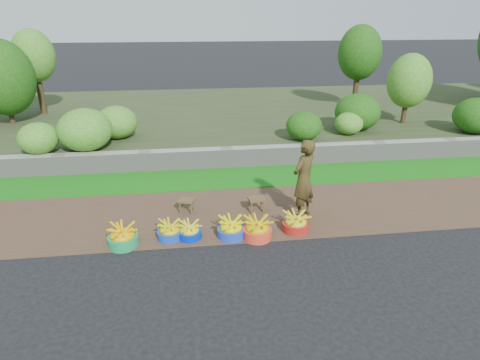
{
  "coord_description": "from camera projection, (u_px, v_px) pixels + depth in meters",
  "views": [
    {
      "loc": [
        -0.98,
        -6.41,
        3.98
      ],
      "look_at": [
        0.02,
        1.3,
        0.75
      ],
      "focal_mm": 30.0,
      "sensor_mm": 36.0,
      "label": 1
    }
  ],
  "objects": [
    {
      "name": "retaining_wall",
      "position": [
        227.0,
        158.0,
        11.16
      ],
      "size": [
        80.0,
        0.35,
        0.55
      ],
      "primitive_type": "cube",
      "color": "gray",
      "rests_on": "ground"
    },
    {
      "name": "earth_bank",
      "position": [
        214.0,
        117.0,
        15.66
      ],
      "size": [
        80.0,
        10.0,
        0.5
      ],
      "primitive_type": "cube",
      "color": "#323E21",
      "rests_on": "ground"
    },
    {
      "name": "vendor_woman",
      "position": [
        304.0,
        179.0,
        8.18
      ],
      "size": [
        0.73,
        0.7,
        1.68
      ],
      "primitive_type": "imported",
      "rotation": [
        0.0,
        0.0,
        3.84
      ],
      "color": "black",
      "rests_on": "dirt_shoulder"
    },
    {
      "name": "dirt_shoulder",
      "position": [
        240.0,
        213.0,
        8.65
      ],
      "size": [
        80.0,
        2.5,
        0.02
      ],
      "primitive_type": "cube",
      "color": "#4A3525",
      "rests_on": "ground"
    },
    {
      "name": "ground_plane",
      "position": [
        248.0,
        243.0,
        7.51
      ],
      "size": [
        120.0,
        120.0,
        0.0
      ],
      "primitive_type": "plane",
      "color": "black",
      "rests_on": "ground"
    },
    {
      "name": "basin_e",
      "position": [
        257.0,
        229.0,
        7.62
      ],
      "size": [
        0.56,
        0.56,
        0.42
      ],
      "color": "red",
      "rests_on": "ground"
    },
    {
      "name": "vegetation",
      "position": [
        224.0,
        60.0,
        13.74
      ],
      "size": [
        35.36,
        7.49,
        4.42
      ],
      "color": "#342815",
      "rests_on": "earth_bank"
    },
    {
      "name": "basin_c",
      "position": [
        190.0,
        231.0,
        7.62
      ],
      "size": [
        0.46,
        0.46,
        0.34
      ],
      "color": "#0225B8",
      "rests_on": "ground"
    },
    {
      "name": "stool_right",
      "position": [
        257.0,
        201.0,
        8.61
      ],
      "size": [
        0.37,
        0.3,
        0.31
      ],
      "rotation": [
        0.0,
        0.0,
        0.1
      ],
      "color": "brown",
      "rests_on": "dirt_shoulder"
    },
    {
      "name": "basin_a",
      "position": [
        123.0,
        237.0,
        7.37
      ],
      "size": [
        0.56,
        0.56,
        0.42
      ],
      "color": "#188B4E",
      "rests_on": "ground"
    },
    {
      "name": "basin_d",
      "position": [
        231.0,
        229.0,
        7.65
      ],
      "size": [
        0.53,
        0.53,
        0.4
      ],
      "color": "blue",
      "rests_on": "ground"
    },
    {
      "name": "stool_left",
      "position": [
        187.0,
        202.0,
        8.57
      ],
      "size": [
        0.39,
        0.34,
        0.29
      ],
      "rotation": [
        0.0,
        0.0,
        -0.31
      ],
      "color": "brown",
      "rests_on": "dirt_shoulder"
    },
    {
      "name": "grass_verge",
      "position": [
        230.0,
        177.0,
        10.48
      ],
      "size": [
        80.0,
        1.5,
        0.04
      ],
      "primitive_type": "cube",
      "color": "#156E11",
      "rests_on": "ground"
    },
    {
      "name": "basin_f",
      "position": [
        296.0,
        223.0,
        7.86
      ],
      "size": [
        0.53,
        0.53,
        0.39
      ],
      "color": "#A31E18",
      "rests_on": "ground"
    },
    {
      "name": "basin_b",
      "position": [
        170.0,
        231.0,
        7.6
      ],
      "size": [
        0.48,
        0.48,
        0.36
      ],
      "color": "#163FB4",
      "rests_on": "ground"
    }
  ]
}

